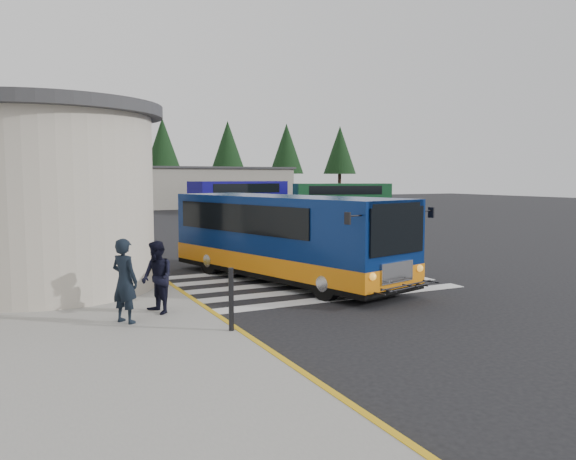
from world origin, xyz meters
name	(u,v)px	position (x,y,z in m)	size (l,w,h in m)	color
ground	(298,277)	(0.00, 0.00, 0.00)	(140.00, 140.00, 0.00)	black
curb_strip	(140,266)	(-4.05, 4.00, 0.08)	(0.12, 34.00, 0.16)	gold
crosswalk	(296,283)	(-0.50, -0.80, 0.01)	(8.00, 5.35, 0.01)	silver
depot_building	(163,187)	(6.00, 42.00, 2.11)	(26.40, 8.40, 4.20)	gray
tree_line	(148,145)	(6.29, 50.00, 6.77)	(58.40, 4.40, 10.00)	black
transit_bus	(285,240)	(-0.63, -0.36, 1.22)	(4.90, 9.28, 2.54)	navy
pedestrian_a	(125,281)	(-5.92, -3.84, 1.01)	(0.63, 0.41, 1.72)	black
pedestrian_b	(157,277)	(-5.15, -3.35, 0.94)	(0.77, 0.60, 1.58)	black
bollard	(231,299)	(-4.20, -5.36, 0.76)	(0.10, 0.10, 1.22)	black
far_bus_a	(239,195)	(10.43, 31.88, 1.55)	(9.61, 4.76, 2.39)	#0D0863
far_bus_b	(342,196)	(18.68, 27.74, 1.44)	(8.92, 4.49, 2.22)	#114121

